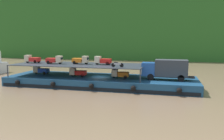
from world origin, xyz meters
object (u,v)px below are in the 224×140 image
Objects in this scene: cargo_barge at (100,81)px; mini_truck_lower_stern at (41,70)px; mini_truck_upper_stern at (32,59)px; mini_truck_upper_fore at (81,60)px; mini_truck_lower_aft at (78,72)px; mini_truck_upper_mid at (55,60)px; mini_truck_upper_bow at (103,60)px; mini_truck_lower_mid at (120,74)px; covered_lorry at (166,69)px; motorcycle_upper_port at (117,64)px.

cargo_barge is 11.40m from mini_truck_lower_stern.
mini_truck_upper_fore is (9.10, 0.32, 0.00)m from mini_truck_upper_stern.
mini_truck_upper_mid reaches higher than mini_truck_lower_aft.
mini_truck_upper_mid is (-8.02, -0.29, 3.44)m from cargo_barge.
mini_truck_upper_bow reaches higher than mini_truck_lower_aft.
mini_truck_upper_fore is at bearing 9.33° from mini_truck_upper_mid.
mini_truck_upper_fore is (-6.99, 0.84, 2.00)m from mini_truck_lower_mid.
mini_truck_lower_aft is (-14.41, -0.11, -1.00)m from covered_lorry.
mini_truck_upper_mid is at bearing 178.14° from mini_truck_lower_aft.
mini_truck_lower_stern is at bearing 178.89° from mini_truck_upper_bow.
mini_truck_lower_aft is 1.46× the size of motorcycle_upper_port.
mini_truck_lower_stern is 1.00× the size of mini_truck_upper_fore.
mini_truck_upper_stern is at bearing -177.97° from mini_truck_upper_fore.
mini_truck_upper_fore reaches higher than covered_lorry.
mini_truck_upper_bow is at bearing 165.72° from mini_truck_lower_mid.
mini_truck_upper_fore is 1.00× the size of mini_truck_upper_bow.
covered_lorry is at bearing 0.67° from mini_truck_lower_mid.
mini_truck_upper_stern and mini_truck_upper_bow have the same top height.
mini_truck_upper_bow is at bearing -0.75° from mini_truck_upper_fore.
mini_truck_upper_stern is 12.99m from mini_truck_upper_bow.
cargo_barge is 10.89m from covered_lorry.
mini_truck_upper_fore is at bearing -1.29° from mini_truck_lower_stern.
mini_truck_lower_aft reaches higher than cargo_barge.
mini_truck_upper_mid is at bearing -170.67° from mini_truck_upper_fore.
covered_lorry is 14.44m from mini_truck_lower_aft.
mini_truck_lower_mid is at bearing -3.94° from mini_truck_lower_stern.
mini_truck_upper_fore is (4.48, 0.74, 0.00)m from mini_truck_upper_mid.
mini_truck_upper_stern is (-1.36, -0.50, 2.00)m from mini_truck_lower_stern.
mini_truck_upper_stern is at bearing -178.80° from mini_truck_upper_bow.
covered_lorry reaches higher than mini_truck_lower_mid.
covered_lorry is 4.15× the size of motorcycle_upper_port.
mini_truck_upper_bow reaches higher than mini_truck_lower_mid.
motorcycle_upper_port is (14.72, -2.96, 1.74)m from mini_truck_lower_stern.
mini_truck_upper_stern is at bearing 171.30° from motorcycle_upper_port.
mini_truck_upper_fore reaches higher than mini_truck_lower_mid.
mini_truck_lower_stern is 8.00m from mini_truck_upper_fore.
mini_truck_upper_stern is 4.64m from mini_truck_upper_mid.
cargo_barge is at bearing -3.13° from mini_truck_lower_stern.
covered_lorry is 2.86× the size of mini_truck_upper_bow.
mini_truck_upper_fore is (-3.55, 0.44, 3.44)m from cargo_barge.
mini_truck_upper_fore is 1.45× the size of motorcycle_upper_port.
mini_truck_lower_aft is at bearing -179.76° from mini_truck_lower_mid.
mini_truck_upper_stern is 1.46× the size of motorcycle_upper_port.
cargo_barge is 4.96m from mini_truck_upper_fore.
mini_truck_upper_mid reaches higher than motorcycle_upper_port.
mini_truck_lower_stern reaches higher than cargo_barge.
mini_truck_lower_mid is at bearing -6.86° from mini_truck_upper_fore.
cargo_barge is at bearing -7.13° from mini_truck_upper_fore.
mini_truck_upper_stern and mini_truck_upper_mid have the same top height.
covered_lorry is 7.23m from mini_truck_lower_mid.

